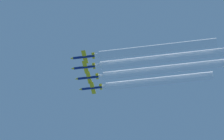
% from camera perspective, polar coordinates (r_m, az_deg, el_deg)
% --- Properties ---
extents(jet_far_left, '(8.57, 12.49, 3.00)m').
position_cam_1_polar(jet_far_left, '(272.53, -2.93, 1.31)').
color(jet_far_left, navy).
extents(jet_inner_left, '(8.57, 12.49, 3.00)m').
position_cam_1_polar(jet_inner_left, '(277.50, -2.86, 0.27)').
color(jet_inner_left, navy).
extents(jet_center, '(8.57, 12.49, 3.00)m').
position_cam_1_polar(jet_center, '(283.05, -2.50, -0.78)').
color(jet_center, navy).
extents(jet_inner_right, '(8.57, 12.49, 3.00)m').
position_cam_1_polar(jet_inner_right, '(288.04, -2.12, -1.83)').
color(jet_inner_right, navy).
extents(smoke_trail_far_left, '(3.88, 58.05, 3.88)m').
position_cam_1_polar(smoke_trail_far_left, '(269.32, 4.34, 2.12)').
color(smoke_trail_far_left, white).
extents(smoke_trail_inner_left, '(3.88, 67.81, 3.88)m').
position_cam_1_polar(smoke_trail_inner_left, '(274.12, 5.30, 1.17)').
color(smoke_trail_inner_left, white).
extents(smoke_trail_center, '(3.88, 64.74, 3.88)m').
position_cam_1_polar(smoke_trail_center, '(279.80, 5.18, 0.05)').
color(smoke_trail_center, white).
extents(smoke_trail_inner_right, '(3.88, 55.78, 3.88)m').
position_cam_1_polar(smoke_trail_inner_right, '(285.02, 4.54, -1.12)').
color(smoke_trail_inner_right, white).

